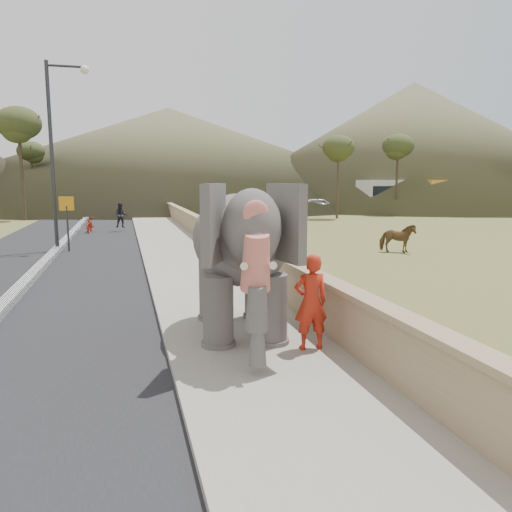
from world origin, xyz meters
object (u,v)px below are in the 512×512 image
(motorcyclist, at_px, (101,221))
(cow, at_px, (397,238))
(lamppost, at_px, (59,138))
(elephant_and_man, at_px, (241,260))

(motorcyclist, bearing_deg, cow, -43.61)
(lamppost, relative_size, motorcyclist, 3.10)
(cow, xyz_separation_m, elephant_and_man, (-9.16, -9.67, 0.94))
(cow, relative_size, elephant_and_man, 0.36)
(cow, height_order, elephant_and_man, elephant_and_man)
(elephant_and_man, distance_m, motorcyclist, 22.02)
(cow, bearing_deg, motorcyclist, 69.83)
(elephant_and_man, bearing_deg, motorcyclist, 99.13)
(motorcyclist, bearing_deg, elephant_and_man, -80.87)
(cow, height_order, motorcyclist, motorcyclist)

